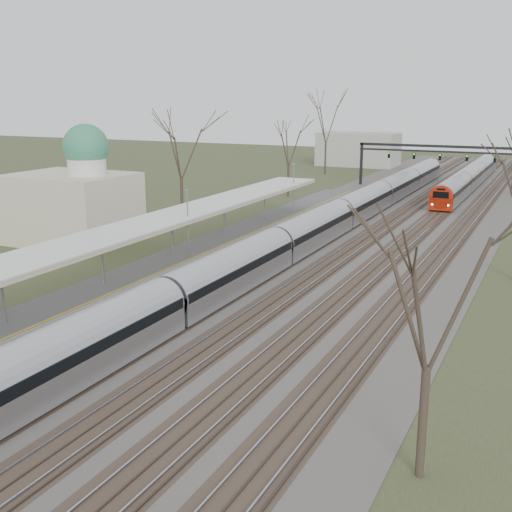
% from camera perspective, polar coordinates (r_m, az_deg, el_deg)
% --- Properties ---
extents(track_bed, '(24.00, 160.00, 0.22)m').
position_cam_1_polar(track_bed, '(63.09, 10.38, 2.43)').
color(track_bed, '#474442').
rests_on(track_bed, ground).
extents(platform, '(3.50, 69.00, 1.00)m').
position_cam_1_polar(platform, '(50.72, -5.22, 0.27)').
color(platform, '#9E9B93').
rests_on(platform, ground).
extents(canopy, '(4.10, 50.00, 3.11)m').
position_cam_1_polar(canopy, '(46.27, -8.17, 3.20)').
color(canopy, slate).
rests_on(canopy, platform).
extents(dome_building, '(10.00, 8.00, 10.30)m').
position_cam_1_polar(dome_building, '(57.89, -15.91, 4.76)').
color(dome_building, beige).
rests_on(dome_building, ground).
extents(signal_gantry, '(21.00, 0.59, 6.08)m').
position_cam_1_polar(signal_gantry, '(91.45, 15.64, 8.77)').
color(signal_gantry, black).
rests_on(signal_gantry, ground).
extents(tree_west_far, '(5.50, 5.50, 11.33)m').
position_cam_1_polar(tree_west_far, '(62.54, -6.74, 9.82)').
color(tree_west_far, '#2D231C').
rests_on(tree_west_far, ground).
extents(tree_east_near, '(4.50, 4.50, 9.27)m').
position_cam_1_polar(tree_east_near, '(20.88, 15.35, -3.11)').
color(tree_east_near, '#2D231C').
rests_on(tree_east_near, ground).
extents(train_near, '(2.62, 90.21, 3.05)m').
position_cam_1_polar(train_near, '(61.64, 7.44, 3.61)').
color(train_near, '#B3B6BE').
rests_on(train_near, ground).
extents(train_far, '(2.62, 45.21, 3.05)m').
position_cam_1_polar(train_far, '(94.99, 18.44, 6.66)').
color(train_far, '#B3B6BE').
rests_on(train_far, ground).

